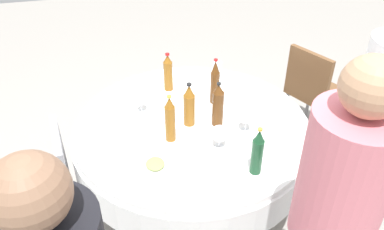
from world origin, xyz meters
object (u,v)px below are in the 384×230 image
at_px(dining_table, 192,140).
at_px(bottle_dark_green_east, 257,152).
at_px(plate_left, 155,166).
at_px(chair_south, 50,184).
at_px(wine_glass_right, 141,98).
at_px(bottle_amber_inner, 170,120).
at_px(person_front, 329,229).
at_px(bottle_amber_front, 168,73).
at_px(wine_glass_inner, 220,134).
at_px(person_mid, 377,129).
at_px(bottle_amber_south, 189,106).
at_px(wine_glass_east, 217,67).
at_px(plate_far, 257,101).
at_px(chair_right, 313,88).
at_px(bottle_brown_mid, 218,105).
at_px(bottle_brown_outer, 215,83).
at_px(wine_glass_south, 246,116).

xyz_separation_m(dining_table, bottle_dark_green_east, (-0.52, -0.22, 0.28)).
xyz_separation_m(plate_left, chair_south, (0.25, 0.62, -0.23)).
distance_m(bottle_dark_green_east, wine_glass_right, 0.89).
bearing_deg(bottle_amber_inner, person_front, -152.19).
xyz_separation_m(wine_glass_right, person_front, (-1.26, -0.62, 0.03)).
xyz_separation_m(bottle_amber_front, wine_glass_inner, (-0.71, -0.16, -0.04)).
height_order(bottle_dark_green_east, person_mid, person_mid).
bearing_deg(wine_glass_right, bottle_amber_south, -126.42).
relative_size(wine_glass_east, plate_far, 0.57).
bearing_deg(person_mid, dining_table, -90.00).
bearing_deg(wine_glass_east, chair_right, -86.92).
height_order(bottle_amber_inner, plate_left, bottle_amber_inner).
distance_m(bottle_amber_inner, bottle_amber_south, 0.19).
height_order(bottle_amber_inner, wine_glass_inner, bottle_amber_inner).
distance_m(bottle_amber_south, wine_glass_inner, 0.29).
xyz_separation_m(bottle_brown_mid, wine_glass_inner, (-0.22, 0.05, -0.05)).
height_order(bottle_brown_outer, wine_glass_south, bottle_brown_outer).
bearing_deg(wine_glass_east, plate_left, 144.41).
distance_m(wine_glass_east, plate_far, 0.42).
bearing_deg(bottle_brown_outer, chair_south, 105.37).
xyz_separation_m(person_front, chair_south, (0.96, 1.24, -0.37)).
xyz_separation_m(dining_table, plate_far, (0.13, -0.49, 0.15)).
bearing_deg(bottle_amber_front, wine_glass_south, -148.75).
bearing_deg(wine_glass_south, dining_table, 61.14).
relative_size(wine_glass_east, wine_glass_south, 0.95).
bearing_deg(plate_left, dining_table, -39.34).
xyz_separation_m(plate_left, chair_right, (0.90, -1.47, -0.23)).
relative_size(bottle_brown_mid, bottle_brown_outer, 0.92).
bearing_deg(wine_glass_right, bottle_dark_green_east, -144.01).
bearing_deg(chair_south, person_front, -134.68).
bearing_deg(dining_table, person_front, -163.04).
distance_m(bottle_brown_outer, wine_glass_inner, 0.49).
height_order(wine_glass_right, person_front, person_front).
relative_size(bottle_amber_south, wine_glass_east, 2.05).
bearing_deg(person_front, dining_table, -90.00).
distance_m(bottle_brown_outer, person_mid, 1.03).
height_order(bottle_brown_mid, plate_left, bottle_brown_mid).
relative_size(plate_left, person_mid, 0.16).
bearing_deg(person_mid, person_front, -23.16).
bearing_deg(wine_glass_south, bottle_amber_inner, 86.67).
bearing_deg(person_front, person_mid, -154.54).
bearing_deg(dining_table, wine_glass_south, -118.86).
xyz_separation_m(bottle_brown_mid, person_mid, (-0.40, -0.85, -0.04)).
height_order(bottle_dark_green_east, bottle_amber_south, bottle_amber_south).
xyz_separation_m(wine_glass_south, wine_glass_right, (0.36, 0.59, 0.00)).
bearing_deg(plate_left, bottle_amber_front, -16.09).
xyz_separation_m(plate_left, person_mid, (-0.09, -1.30, 0.09)).
xyz_separation_m(wine_glass_inner, person_front, (-0.79, -0.23, 0.06)).
height_order(wine_glass_right, plate_left, wine_glass_right).
bearing_deg(bottle_amber_front, chair_south, 122.94).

